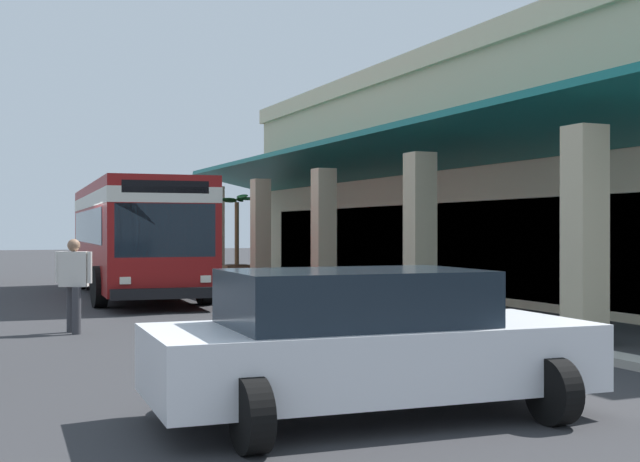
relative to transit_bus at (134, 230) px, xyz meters
The scene contains 7 objects.
ground 8.18m from the transit_bus, 65.33° to the left, with size 120.00×120.00×0.00m, color #2D2D30.
curb_strip 5.03m from the transit_bus, 54.45° to the left, with size 31.69×0.50×0.12m, color #9E998E.
plaza_building 13.82m from the transit_bus, 78.51° to the left, with size 26.71×15.13×7.06m.
transit_bus is the anchor object (origin of this frame).
parked_sedan_white 16.70m from the transit_bus, ahead, with size 2.59×4.49×1.47m.
pedestrian 8.91m from the transit_bus, 17.69° to the right, with size 0.48×0.60×1.70m.
potted_palm 7.43m from the transit_bus, 138.86° to the left, with size 1.57×1.52×3.17m.
Camera 1 is at (20.81, -3.87, 1.87)m, focal length 47.41 mm.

